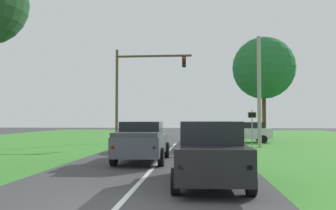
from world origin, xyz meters
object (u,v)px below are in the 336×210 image
traffic_light (135,82)px  utility_pole_right (259,92)px  crossing_suv_far (246,132)px  oak_tree_right (264,68)px  red_suv_near (210,151)px  pickup_truck_lead (142,141)px  keep_moving_sign (252,124)px

traffic_light → utility_pole_right: traffic_light is taller
traffic_light → utility_pole_right: size_ratio=1.00×
utility_pole_right → crossing_suv_far: bearing=92.5°
traffic_light → oak_tree_right: 12.19m
red_suv_near → pickup_truck_lead: bearing=119.4°
oak_tree_right → red_suv_near: bearing=-105.0°
crossing_suv_far → utility_pole_right: utility_pole_right is taller
red_suv_near → crossing_suv_far: bearing=78.9°
pickup_truck_lead → utility_pole_right: utility_pole_right is taller
traffic_light → oak_tree_right: size_ratio=0.83×
traffic_light → keep_moving_sign: size_ratio=3.02×
red_suv_near → oak_tree_right: size_ratio=0.52×
oak_tree_right → crossing_suv_far: oak_tree_right is taller
pickup_truck_lead → oak_tree_right: (8.84, 16.22, 5.85)m
oak_tree_right → traffic_light: bearing=-163.3°
pickup_truck_lead → keep_moving_sign: keep_moving_sign is taller
keep_moving_sign → traffic_light: bearing=151.5°
traffic_light → utility_pole_right: (9.84, -3.93, -1.22)m
pickup_truck_lead → crossing_suv_far: pickup_truck_lead is taller
red_suv_near → traffic_light: (-5.78, 18.13, 4.22)m
traffic_light → crossing_suv_far: bearing=8.1°
pickup_truck_lead → keep_moving_sign: (6.42, 7.78, 0.72)m
traffic_light → oak_tree_right: (11.58, 3.47, 1.58)m
pickup_truck_lead → oak_tree_right: oak_tree_right is taller
red_suv_near → crossing_suv_far: 19.87m
red_suv_near → keep_moving_sign: bearing=75.6°
keep_moving_sign → pickup_truck_lead: bearing=-129.5°
pickup_truck_lead → keep_moving_sign: bearing=50.5°
red_suv_near → utility_pole_right: utility_pole_right is taller
oak_tree_right → utility_pole_right: 8.10m
traffic_light → crossing_suv_far: size_ratio=1.87×
red_suv_near → pickup_truck_lead: 6.18m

